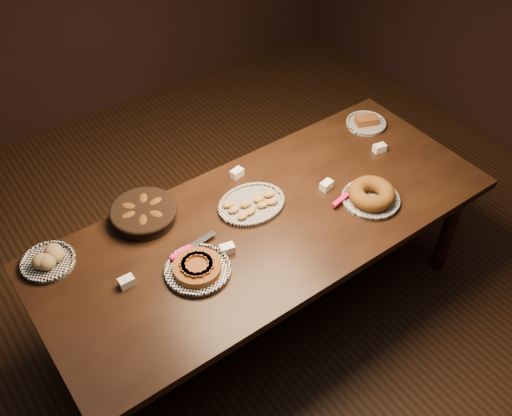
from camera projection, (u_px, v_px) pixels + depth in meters
ground at (267, 307)px, 3.43m from camera, size 5.00×5.00×0.00m
buffet_table at (268, 230)px, 2.96m from camera, size 2.40×1.00×0.75m
apple_tart_plate at (197, 268)px, 2.65m from camera, size 0.35×0.32×0.06m
madeleine_platter at (252, 204)px, 2.97m from camera, size 0.36×0.30×0.04m
bundt_cake_plate at (371, 195)px, 2.98m from camera, size 0.36×0.31×0.10m
croissant_basket at (144, 213)px, 2.88m from camera, size 0.40×0.40×0.09m
bread_roll_plate at (48, 260)px, 2.68m from camera, size 0.26×0.26×0.08m
loaf_plate at (366, 123)px, 3.48m from camera, size 0.25×0.25×0.06m
tent_cards at (266, 203)px, 2.97m from camera, size 1.71×0.49×0.04m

